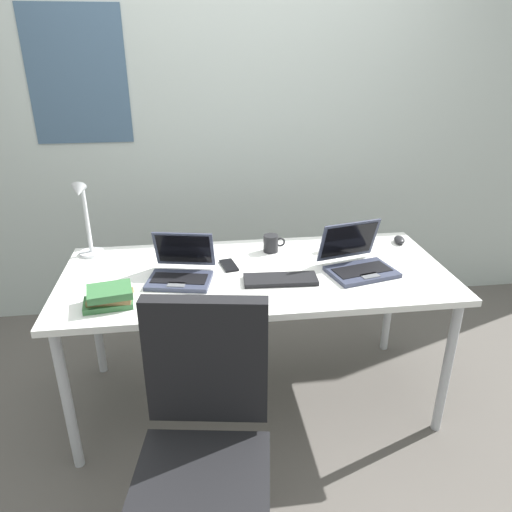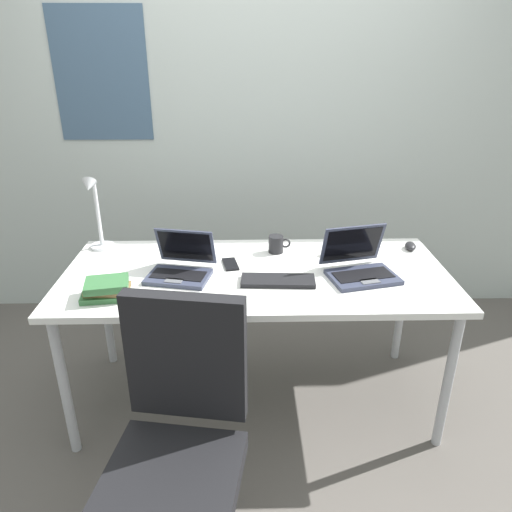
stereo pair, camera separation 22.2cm
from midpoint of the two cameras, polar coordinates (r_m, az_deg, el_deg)
The scene contains 13 objects.
ground_plane at distance 2.66m, azimuth -2.49°, elevation -16.45°, with size 12.00×12.00×0.00m, color #56514C.
wall_back at distance 3.15m, azimuth -4.87°, elevation 16.19°, with size 6.00×0.13×2.60m.
desk at distance 2.27m, azimuth -2.79°, elevation -3.21°, with size 1.80×0.80×0.74m.
desk_lamp at distance 2.51m, azimuth -22.06°, elevation 3.96°, with size 0.12×0.18×0.40m.
laptop_front_left at distance 2.21m, azimuth -11.77°, elevation -1.77°, with size 0.32×0.31×0.20m.
laptop_back_left at distance 2.27m, azimuth 9.29°, elevation -0.74°, with size 0.35×0.33×0.22m.
external_keyboard at distance 2.15m, azimuth -0.01°, elevation -2.88°, with size 0.33×0.12×0.02m, color black.
computer_mouse at distance 2.65m, azimuth 14.41°, elevation 1.82°, with size 0.06×0.10×0.03m, color black.
cell_phone at distance 2.31m, azimuth -6.00°, elevation -1.18°, with size 0.06×0.14×0.01m, color black.
pill_bottle at distance 2.47m, azimuth 6.11°, elevation 1.45°, with size 0.04×0.04×0.08m.
book_stack at distance 2.07m, azimuth -20.02°, elevation -4.66°, with size 0.21×0.17×0.08m.
coffee_mug at distance 2.45m, azimuth -0.76°, elevation 1.46°, with size 0.11×0.08×0.09m.
office_chair at distance 1.79m, azimuth -10.04°, elevation -24.16°, with size 0.52×0.57×0.97m.
Camera 1 is at (-0.27, -2.01, 1.72)m, focal length 33.64 mm.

